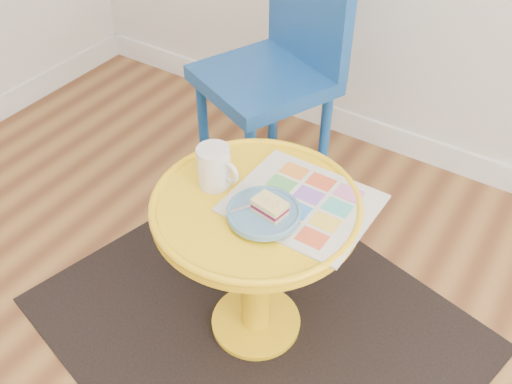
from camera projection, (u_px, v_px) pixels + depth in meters
The scene contains 9 objects.
room_walls at pixel (126, 204), 2.27m from camera, with size 4.00×4.00×4.00m.
rug at pixel (256, 323), 1.91m from camera, with size 1.30×1.10×0.01m, color black.
side_table at pixel (256, 242), 1.65m from camera, with size 0.58×0.58×0.55m.
chair at pixel (281, 59), 2.12m from camera, with size 0.57×0.57×0.99m.
newspaper at pixel (303, 203), 1.54m from camera, with size 0.38×0.32×0.01m, color silver.
mug at pixel (215, 166), 1.57m from camera, with size 0.13×0.09×0.12m.
plate at pixel (264, 213), 1.49m from camera, with size 0.19×0.19×0.02m.
cake_slice at pixel (270, 207), 1.47m from camera, with size 0.09×0.07×0.04m.
fork at pixel (253, 205), 1.50m from camera, with size 0.09×0.13×0.00m.
Camera 1 is at (0.36, -0.12, 1.59)m, focal length 40.00 mm.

